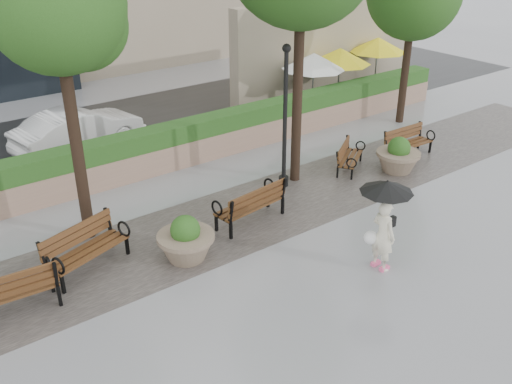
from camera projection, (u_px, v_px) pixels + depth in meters
ground at (325, 265)px, 12.94m from camera, size 100.00×100.00×0.00m
cobble_strip at (247, 215)px, 15.08m from camera, size 28.00×3.20×0.01m
hedge_wall at (171, 146)px, 17.65m from camera, size 24.00×0.80×1.35m
cafe_wall at (330, 46)px, 24.32m from camera, size 10.00×0.60×4.00m
cafe_hedge at (356, 96)px, 23.17m from camera, size 8.00×0.50×0.90m
asphalt_street at (118, 131)px, 20.80m from camera, size 40.00×7.00×0.00m
bench_0 at (7, 302)px, 11.22m from camera, size 2.05×0.93×1.07m
bench_1 at (88, 257)px, 12.68m from camera, size 2.07×1.35×1.04m
bench_2 at (251, 212)px, 14.58m from camera, size 2.02×1.01×1.04m
bench_3 at (349, 162)px, 17.61m from camera, size 1.62×1.36×0.83m
bench_4 at (408, 148)px, 18.55m from camera, size 1.76×0.74×0.93m
planter_left at (186, 242)px, 13.00m from camera, size 1.32×1.32×1.11m
planter_right at (398, 158)px, 17.40m from camera, size 1.33×1.33×1.12m
lamppost at (285, 127)px, 15.86m from camera, size 0.28×0.28×4.12m
tree_0 at (62, 11)px, 11.88m from camera, size 3.09×2.93×6.97m
patio_umb_white at (314, 62)px, 21.92m from camera, size 2.50×2.50×2.30m
patio_umb_yellow_a at (340, 56)px, 22.73m from camera, size 2.50×2.50×2.30m
patio_umb_yellow_b at (378, 45)px, 24.62m from camera, size 2.50×2.50×2.30m
car_right at (79, 130)px, 18.81m from camera, size 4.54×2.27×1.43m
pedestrian at (384, 217)px, 12.31m from camera, size 1.16×1.16×2.12m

